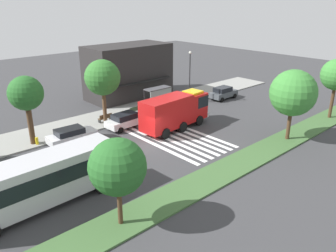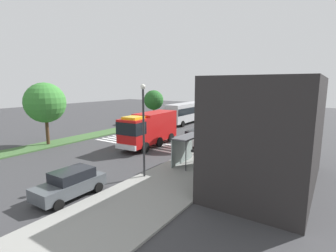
{
  "view_description": "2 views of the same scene",
  "coord_description": "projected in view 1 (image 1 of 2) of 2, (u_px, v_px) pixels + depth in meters",
  "views": [
    {
      "loc": [
        -19.0,
        -23.24,
        13.35
      ],
      "look_at": [
        2.39,
        0.33,
        1.22
      ],
      "focal_mm": 36.11,
      "sensor_mm": 36.0,
      "label": 1
    },
    {
      "loc": [
        26.51,
        18.67,
        6.94
      ],
      "look_at": [
        0.81,
        1.6,
        1.75
      ],
      "focal_mm": 26.93,
      "sensor_mm": 36.0,
      "label": 2
    }
  ],
  "objects": [
    {
      "name": "sidewalk_tree_center",
      "position": [
        26.0,
        94.0,
        30.94
      ],
      "size": [
        3.21,
        3.21,
        6.62
      ],
      "color": "#47301E",
      "rests_on": "sidewalk"
    },
    {
      "name": "storefront_building",
      "position": [
        129.0,
        71.0,
        47.2
      ],
      "size": [
        11.63,
        6.61,
        7.36
      ],
      "color": "#282626",
      "rests_on": "ground_plane"
    },
    {
      "name": "sidewalk",
      "position": [
        100.0,
        119.0,
        39.3
      ],
      "size": [
        60.0,
        5.53,
        0.14
      ],
      "primitive_type": "cube",
      "color": "gray",
      "rests_on": "ground_plane"
    },
    {
      "name": "bench_west_of_shelter",
      "position": [
        105.0,
        118.0,
        38.29
      ],
      "size": [
        1.6,
        0.5,
        0.9
      ],
      "color": "#4C3823",
      "rests_on": "sidewalk"
    },
    {
      "name": "median_tree_far_west",
      "position": [
        118.0,
        167.0,
        19.76
      ],
      "size": [
        3.48,
        3.48,
        5.68
      ],
      "color": "#47301E",
      "rests_on": "median_strip"
    },
    {
      "name": "ground_plane",
      "position": [
        152.0,
        144.0,
        32.77
      ],
      "size": [
        120.0,
        120.0,
        0.0
      ],
      "primitive_type": "plane",
      "color": "#38383A"
    },
    {
      "name": "median_strip",
      "position": [
        217.0,
        175.0,
        27.06
      ],
      "size": [
        60.0,
        3.0,
        0.14
      ],
      "primitive_type": "cube",
      "color": "#3D6033",
      "rests_on": "ground_plane"
    },
    {
      "name": "crosswalk",
      "position": [
        174.0,
        137.0,
        34.59
      ],
      "size": [
        5.85,
        12.08,
        0.01
      ],
      "color": "silver",
      "rests_on": "ground_plane"
    },
    {
      "name": "fire_hydrant",
      "position": [
        37.0,
        141.0,
        32.34
      ],
      "size": [
        0.28,
        0.28,
        0.7
      ],
      "primitive_type": "cylinder",
      "color": "gold",
      "rests_on": "sidewalk"
    },
    {
      "name": "fire_truck",
      "position": [
        176.0,
        110.0,
        36.17
      ],
      "size": [
        8.7,
        3.21,
        3.7
      ],
      "rotation": [
        0.0,
        0.0,
        0.07
      ],
      "color": "#B71414",
      "rests_on": "ground_plane"
    },
    {
      "name": "parked_car_mid",
      "position": [
        126.0,
        120.0,
        36.85
      ],
      "size": [
        4.77,
        2.26,
        1.63
      ],
      "rotation": [
        0.0,
        0.0,
        0.04
      ],
      "color": "silver",
      "rests_on": "ground_plane"
    },
    {
      "name": "parked_car_east",
      "position": [
        223.0,
        93.0,
        47.31
      ],
      "size": [
        4.36,
        2.1,
        1.69
      ],
      "rotation": [
        0.0,
        0.0,
        0.01
      ],
      "color": "#474C51",
      "rests_on": "ground_plane"
    },
    {
      "name": "sidewalk_tree_east",
      "position": [
        103.0,
        78.0,
        35.98
      ],
      "size": [
        3.83,
        3.83,
        7.15
      ],
      "color": "#513823",
      "rests_on": "sidewalk"
    },
    {
      "name": "bus_stop_shelter",
      "position": [
        159.0,
        94.0,
        42.97
      ],
      "size": [
        3.5,
        1.4,
        2.46
      ],
      "color": "#4C4C51",
      "rests_on": "sidewalk"
    },
    {
      "name": "transit_bus",
      "position": [
        41.0,
        179.0,
        22.36
      ],
      "size": [
        10.79,
        3.11,
        3.57
      ],
      "rotation": [
        0.0,
        0.0,
        3.17
      ],
      "color": "#B2B2B7",
      "rests_on": "ground_plane"
    },
    {
      "name": "bench_near_shelter",
      "position": [
        135.0,
        110.0,
        40.91
      ],
      "size": [
        1.6,
        0.5,
        0.9
      ],
      "color": "#2D472D",
      "rests_on": "sidewalk"
    },
    {
      "name": "parked_car_west",
      "position": [
        72.0,
        135.0,
        32.79
      ],
      "size": [
        4.73,
        2.24,
        1.58
      ],
      "rotation": [
        0.0,
        0.0,
        -0.04
      ],
      "color": "silver",
      "rests_on": "ground_plane"
    },
    {
      "name": "street_lamp",
      "position": [
        190.0,
        73.0,
        44.27
      ],
      "size": [
        0.36,
        0.36,
        6.77
      ],
      "color": "#2D2D30",
      "rests_on": "sidewalk"
    },
    {
      "name": "median_tree_west",
      "position": [
        293.0,
        93.0,
        32.11
      ],
      "size": [
        4.45,
        4.45,
        6.95
      ],
      "color": "#47301E",
      "rests_on": "median_strip"
    }
  ]
}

